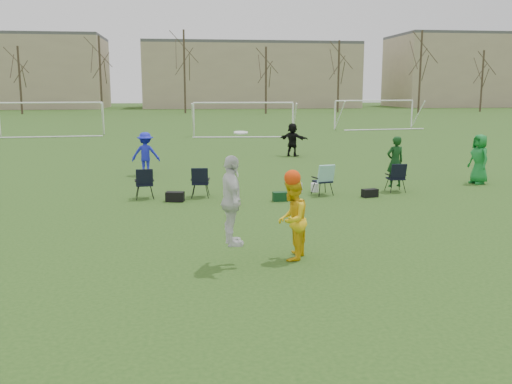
{
  "coord_description": "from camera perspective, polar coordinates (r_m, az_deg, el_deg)",
  "views": [
    {
      "loc": [
        -0.48,
        -9.89,
        3.42
      ],
      "look_at": [
        1.05,
        1.96,
        1.25
      ],
      "focal_mm": 40.0,
      "sensor_mm": 36.0,
      "label": 1
    }
  ],
  "objects": [
    {
      "name": "sideline_setup",
      "position": [
        18.62,
        4.07,
        1.43
      ],
      "size": [
        8.98,
        1.87,
        1.86
      ],
      "color": "#0F3A14",
      "rests_on": "ground"
    },
    {
      "name": "ground",
      "position": [
        10.48,
        -4.38,
        -8.8
      ],
      "size": [
        260.0,
        260.0,
        0.0
      ],
      "primitive_type": "plane",
      "color": "#254B17",
      "rests_on": "ground"
    },
    {
      "name": "goal_left",
      "position": [
        44.94,
        -19.77,
        7.8
      ],
      "size": [
        7.39,
        0.76,
        2.46
      ],
      "rotation": [
        0.0,
        0.0,
        0.09
      ],
      "color": "white",
      "rests_on": "ground"
    },
    {
      "name": "fielder_black",
      "position": [
        29.31,
        3.67,
        5.25
      ],
      "size": [
        1.53,
        1.4,
        1.7
      ],
      "primitive_type": "imported",
      "rotation": [
        0.0,
        0.0,
        2.45
      ],
      "color": "black",
      "rests_on": "ground"
    },
    {
      "name": "building_row",
      "position": [
        106.16,
        -3.53,
        11.67
      ],
      "size": [
        126.0,
        16.0,
        13.0
      ],
      "color": "tan",
      "rests_on": "ground"
    },
    {
      "name": "fielder_green_far",
      "position": [
        22.24,
        21.42,
        3.09
      ],
      "size": [
        0.75,
        0.98,
        1.8
      ],
      "primitive_type": "imported",
      "rotation": [
        0.0,
        0.0,
        -1.36
      ],
      "color": "#157A2D",
      "rests_on": "ground"
    },
    {
      "name": "tree_line",
      "position": [
        79.76,
        -6.97,
        11.43
      ],
      "size": [
        110.28,
        3.28,
        11.4
      ],
      "color": "#382B21",
      "rests_on": "ground"
    },
    {
      "name": "center_contest",
      "position": [
        11.22,
        0.8,
        -1.81
      ],
      "size": [
        1.95,
        1.31,
        2.63
      ],
      "color": "white",
      "rests_on": "ground"
    },
    {
      "name": "fielder_blue",
      "position": [
        23.22,
        -10.98,
        3.78
      ],
      "size": [
        1.15,
        0.71,
        1.72
      ],
      "primitive_type": "imported",
      "rotation": [
        0.0,
        0.0,
        3.07
      ],
      "color": "#1B21CB",
      "rests_on": "ground"
    },
    {
      "name": "goal_right",
      "position": [
        50.67,
        11.76,
        8.4
      ],
      "size": [
        7.35,
        1.14,
        2.46
      ],
      "rotation": [
        0.0,
        0.0,
        0.14
      ],
      "color": "white",
      "rests_on": "ground"
    },
    {
      "name": "goal_mid",
      "position": [
        42.15,
        -1.26,
        8.27
      ],
      "size": [
        7.4,
        0.63,
        2.46
      ],
      "rotation": [
        0.0,
        0.0,
        -0.07
      ],
      "color": "white",
      "rests_on": "ground"
    }
  ]
}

